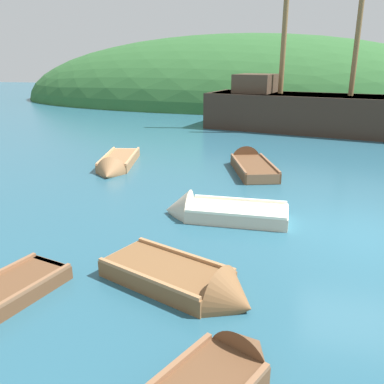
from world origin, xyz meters
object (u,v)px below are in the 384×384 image
(rowboat_outer_right, at_px, (189,285))
(rowboat_outer_left, at_px, (116,165))
(sailing_ship, at_px, (307,116))
(rowboat_center, at_px, (215,213))
(rowboat_portside, at_px, (250,166))

(rowboat_outer_right, height_order, rowboat_outer_left, rowboat_outer_right)
(sailing_ship, relative_size, rowboat_center, 4.48)
(rowboat_center, xyz_separation_m, rowboat_portside, (0.41, 5.35, 0.02))
(rowboat_outer_left, relative_size, rowboat_center, 1.21)
(sailing_ship, distance_m, rowboat_outer_left, 13.22)
(rowboat_outer_left, xyz_separation_m, rowboat_center, (4.73, -4.25, 0.00))
(rowboat_outer_right, height_order, rowboat_portside, rowboat_portside)
(rowboat_portside, bearing_deg, rowboat_outer_left, 84.40)
(rowboat_outer_right, xyz_separation_m, rowboat_center, (-0.20, 3.70, 0.00))
(rowboat_center, height_order, rowboat_portside, rowboat_portside)
(rowboat_outer_right, distance_m, rowboat_portside, 9.05)
(rowboat_portside, bearing_deg, sailing_ship, -31.11)
(rowboat_center, bearing_deg, rowboat_portside, -95.26)
(sailing_ship, bearing_deg, rowboat_outer_left, -112.62)
(rowboat_center, bearing_deg, rowboat_outer_right, 92.24)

